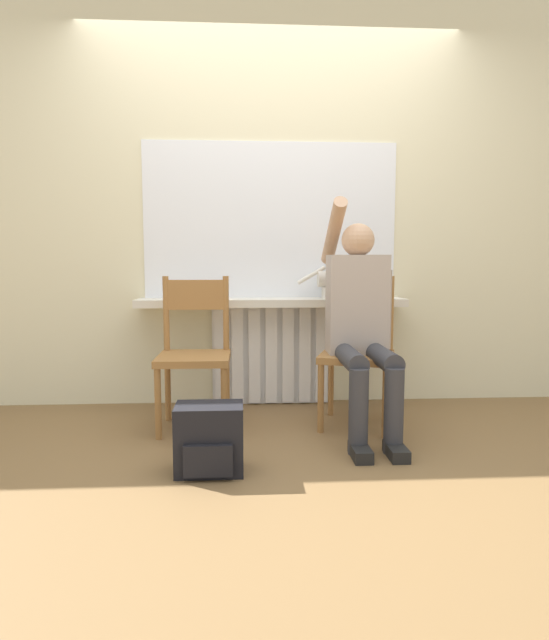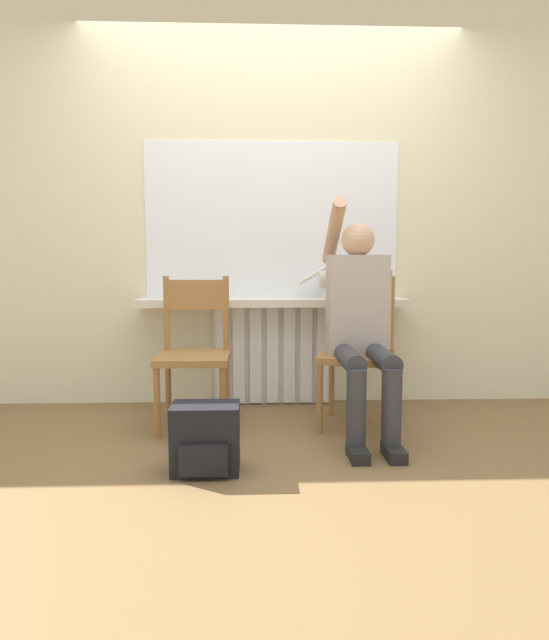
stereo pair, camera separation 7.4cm
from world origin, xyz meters
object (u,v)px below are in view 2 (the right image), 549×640
at_px(backpack, 206,439).
at_px(chair_right, 358,350).
at_px(chair_left, 194,351).
at_px(person, 360,318).
at_px(cat, 347,279).

bearing_deg(backpack, chair_right, 39.88).
relative_size(chair_left, person, 0.66).
distance_m(chair_left, chair_right, 0.96).
bearing_deg(backpack, cat, 53.19).
xyz_separation_m(chair_right, person, (-0.01, -0.13, 0.20)).
xyz_separation_m(chair_left, chair_right, (0.96, -0.00, 0.00)).
relative_size(chair_right, person, 0.66).
bearing_deg(chair_right, chair_left, -161.48).
bearing_deg(backpack, chair_left, 100.08).
distance_m(person, backpack, 1.12).
height_order(chair_right, backpack, chair_right).
xyz_separation_m(chair_left, backpack, (0.12, -0.70, -0.29)).
bearing_deg(person, cat, 88.40).
relative_size(chair_left, cat, 1.71).
height_order(chair_right, person, person).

